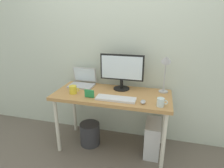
{
  "coord_description": "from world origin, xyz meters",
  "views": [
    {
      "loc": [
        0.52,
        -2.01,
        1.61
      ],
      "look_at": [
        0.0,
        0.0,
        0.88
      ],
      "focal_mm": 30.18,
      "sensor_mm": 36.0,
      "label": 1
    }
  ],
  "objects_px": {
    "coffee_mug": "(73,90)",
    "computer_tower": "(152,138)",
    "desk_lamp": "(166,65)",
    "keyboard": "(116,99)",
    "laptop": "(83,81)",
    "photo_frame": "(89,94)",
    "wastebasket": "(90,134)",
    "monitor": "(122,70)",
    "mouse": "(143,102)",
    "glass_cup": "(161,102)",
    "desk": "(112,99)"
  },
  "relations": [
    {
      "from": "desk_lamp",
      "to": "computer_tower",
      "type": "bearing_deg",
      "value": -117.55
    },
    {
      "from": "photo_frame",
      "to": "computer_tower",
      "type": "xyz_separation_m",
      "value": [
        0.73,
        0.2,
        -0.59
      ]
    },
    {
      "from": "coffee_mug",
      "to": "computer_tower",
      "type": "xyz_separation_m",
      "value": [
        0.96,
        0.13,
        -0.59
      ]
    },
    {
      "from": "mouse",
      "to": "computer_tower",
      "type": "relative_size",
      "value": 0.21
    },
    {
      "from": "laptop",
      "to": "glass_cup",
      "type": "bearing_deg",
      "value": -21.51
    },
    {
      "from": "desk",
      "to": "monitor",
      "type": "xyz_separation_m",
      "value": [
        0.08,
        0.17,
        0.33
      ]
    },
    {
      "from": "computer_tower",
      "to": "wastebasket",
      "type": "distance_m",
      "value": 0.81
    },
    {
      "from": "laptop",
      "to": "wastebasket",
      "type": "relative_size",
      "value": 1.07
    },
    {
      "from": "photo_frame",
      "to": "wastebasket",
      "type": "height_order",
      "value": "photo_frame"
    },
    {
      "from": "glass_cup",
      "to": "mouse",
      "type": "bearing_deg",
      "value": 171.03
    },
    {
      "from": "desk_lamp",
      "to": "monitor",
      "type": "bearing_deg",
      "value": -179.91
    },
    {
      "from": "mouse",
      "to": "photo_frame",
      "type": "distance_m",
      "value": 0.6
    },
    {
      "from": "desk_lamp",
      "to": "keyboard",
      "type": "distance_m",
      "value": 0.69
    },
    {
      "from": "monitor",
      "to": "mouse",
      "type": "relative_size",
      "value": 5.96
    },
    {
      "from": "wastebasket",
      "to": "desk_lamp",
      "type": "bearing_deg",
      "value": 11.85
    },
    {
      "from": "laptop",
      "to": "glass_cup",
      "type": "distance_m",
      "value": 1.09
    },
    {
      "from": "coffee_mug",
      "to": "glass_cup",
      "type": "relative_size",
      "value": 1.11
    },
    {
      "from": "desk_lamp",
      "to": "mouse",
      "type": "distance_m",
      "value": 0.52
    },
    {
      "from": "desk_lamp",
      "to": "computer_tower",
      "type": "relative_size",
      "value": 1.14
    },
    {
      "from": "laptop",
      "to": "computer_tower",
      "type": "relative_size",
      "value": 0.76
    },
    {
      "from": "monitor",
      "to": "keyboard",
      "type": "xyz_separation_m",
      "value": [
        0.01,
        -0.34,
        -0.24
      ]
    },
    {
      "from": "mouse",
      "to": "computer_tower",
      "type": "height_order",
      "value": "mouse"
    },
    {
      "from": "glass_cup",
      "to": "monitor",
      "type": "bearing_deg",
      "value": 141.77
    },
    {
      "from": "mouse",
      "to": "photo_frame",
      "type": "bearing_deg",
      "value": 179.97
    },
    {
      "from": "keyboard",
      "to": "glass_cup",
      "type": "height_order",
      "value": "glass_cup"
    },
    {
      "from": "glass_cup",
      "to": "wastebasket",
      "type": "height_order",
      "value": "glass_cup"
    },
    {
      "from": "mouse",
      "to": "glass_cup",
      "type": "relative_size",
      "value": 0.82
    },
    {
      "from": "monitor",
      "to": "glass_cup",
      "type": "height_order",
      "value": "monitor"
    },
    {
      "from": "photo_frame",
      "to": "wastebasket",
      "type": "xyz_separation_m",
      "value": [
        -0.08,
        0.17,
        -0.65
      ]
    },
    {
      "from": "monitor",
      "to": "computer_tower",
      "type": "relative_size",
      "value": 1.28
    },
    {
      "from": "laptop",
      "to": "desk_lamp",
      "type": "distance_m",
      "value": 1.08
    },
    {
      "from": "glass_cup",
      "to": "wastebasket",
      "type": "bearing_deg",
      "value": 167.17
    },
    {
      "from": "laptop",
      "to": "desk_lamp",
      "type": "bearing_deg",
      "value": -0.89
    },
    {
      "from": "monitor",
      "to": "keyboard",
      "type": "distance_m",
      "value": 0.41
    },
    {
      "from": "laptop",
      "to": "coffee_mug",
      "type": "height_order",
      "value": "laptop"
    },
    {
      "from": "monitor",
      "to": "desk_lamp",
      "type": "xyz_separation_m",
      "value": [
        0.51,
        0.0,
        0.09
      ]
    },
    {
      "from": "desk_lamp",
      "to": "glass_cup",
      "type": "relative_size",
      "value": 4.36
    },
    {
      "from": "computer_tower",
      "to": "wastebasket",
      "type": "height_order",
      "value": "computer_tower"
    },
    {
      "from": "desk_lamp",
      "to": "keyboard",
      "type": "height_order",
      "value": "desk_lamp"
    },
    {
      "from": "keyboard",
      "to": "wastebasket",
      "type": "distance_m",
      "value": 0.74
    },
    {
      "from": "laptop",
      "to": "coffee_mug",
      "type": "relative_size",
      "value": 2.62
    },
    {
      "from": "mouse",
      "to": "wastebasket",
      "type": "height_order",
      "value": "mouse"
    },
    {
      "from": "monitor",
      "to": "computer_tower",
      "type": "bearing_deg",
      "value": -19.44
    },
    {
      "from": "coffee_mug",
      "to": "photo_frame",
      "type": "relative_size",
      "value": 1.11
    },
    {
      "from": "glass_cup",
      "to": "photo_frame",
      "type": "xyz_separation_m",
      "value": [
        -0.78,
        0.03,
        0.0
      ]
    },
    {
      "from": "monitor",
      "to": "wastebasket",
      "type": "bearing_deg",
      "value": -153.82
    },
    {
      "from": "desk",
      "to": "coffee_mug",
      "type": "distance_m",
      "value": 0.48
    },
    {
      "from": "laptop",
      "to": "computer_tower",
      "type": "distance_m",
      "value": 1.15
    },
    {
      "from": "mouse",
      "to": "coffee_mug",
      "type": "bearing_deg",
      "value": 175.25
    },
    {
      "from": "coffee_mug",
      "to": "computer_tower",
      "type": "relative_size",
      "value": 0.29
    }
  ]
}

